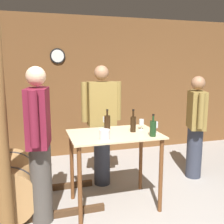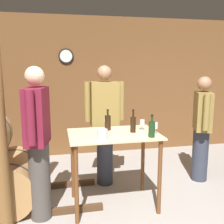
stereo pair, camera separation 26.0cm
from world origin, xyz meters
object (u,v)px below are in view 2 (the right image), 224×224
wine_bottle_far_left (108,122)px  wine_glass_near_left (107,120)px  wine_glass_near_right (155,126)px  person_host (105,123)px  person_visitor_with_scarf (202,127)px  wine_bottle_center (152,129)px  person_visitor_bearded (38,141)px  ice_bucket (102,134)px  wine_glass_near_center (142,123)px  wine_bottle_left (133,124)px

wine_bottle_far_left → wine_glass_near_left: size_ratio=1.75×
wine_glass_near_right → person_host: person_host is taller
person_host → person_visitor_with_scarf: 1.49m
wine_bottle_center → person_host: bearing=113.6°
wine_bottle_far_left → wine_bottle_center: 0.62m
wine_glass_near_left → person_visitor_bearded: person_visitor_bearded is taller
ice_bucket → person_visitor_with_scarf: size_ratio=0.08×
person_host → person_visitor_with_scarf: size_ratio=1.10×
wine_glass_near_left → person_visitor_bearded: (-0.86, -0.39, -0.13)m
wine_glass_near_center → person_visitor_with_scarf: bearing=19.4°
wine_bottle_left → wine_glass_near_right: (0.24, -0.15, -0.00)m
wine_glass_near_left → person_host: 0.38m
wine_glass_near_left → wine_glass_near_right: bearing=-39.8°
wine_glass_near_left → ice_bucket: bearing=-106.2°
wine_bottle_left → wine_glass_near_left: (-0.28, 0.28, 0.01)m
ice_bucket → wine_glass_near_center: bearing=27.5°
wine_glass_near_center → person_host: (-0.39, 0.56, -0.10)m
wine_bottle_far_left → person_visitor_bearded: size_ratio=0.15×
person_host → person_visitor_bearded: person_host is taller
wine_bottle_left → person_host: bearing=111.0°
wine_glass_near_right → ice_bucket: wine_glass_near_right is taller
wine_glass_near_left → person_visitor_with_scarf: bearing=6.6°
wine_bottle_center → wine_glass_near_right: size_ratio=1.83×
wine_bottle_far_left → person_visitor_with_scarf: person_visitor_with_scarf is taller
wine_bottle_left → person_visitor_bearded: person_visitor_bearded is taller
wine_bottle_far_left → person_host: size_ratio=0.15×
wine_bottle_left → person_visitor_with_scarf: 1.33m
wine_bottle_left → ice_bucket: size_ratio=2.34×
wine_bottle_far_left → person_host: 0.47m
wine_bottle_far_left → wine_glass_near_center: (0.43, -0.10, -0.01)m
wine_glass_near_left → person_host: size_ratio=0.09×
wine_bottle_far_left → wine_bottle_center: bearing=-45.1°
person_visitor_with_scarf → person_visitor_bearded: (-2.37, -0.56, 0.09)m
ice_bucket → person_visitor_bearded: size_ratio=0.07×
wine_glass_near_left → wine_bottle_center: bearing=-51.7°
ice_bucket → person_visitor_with_scarf: (1.66, 0.68, -0.16)m
wine_glass_near_left → wine_glass_near_center: (0.43, -0.21, -0.02)m
ice_bucket → person_host: size_ratio=0.07×
wine_glass_near_center → person_visitor_with_scarf: 1.16m
ice_bucket → wine_bottle_far_left: bearing=70.4°
wine_bottle_left → ice_bucket: bearing=-152.6°
wine_glass_near_left → person_visitor_with_scarf: (1.51, 0.17, -0.21)m
wine_glass_near_center → person_visitor_bearded: 1.31m
wine_glass_near_center → person_visitor_bearded: (-1.29, -0.18, -0.11)m
wine_bottle_left → wine_glass_near_right: 0.28m
wine_bottle_far_left → wine_glass_near_left: wine_bottle_far_left is taller
wine_glass_near_right → person_visitor_bearded: person_visitor_bearded is taller
person_host → person_visitor_with_scarf: (1.47, -0.18, -0.09)m
wine_bottle_center → ice_bucket: bearing=176.2°
person_host → wine_glass_near_left: bearing=-96.3°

